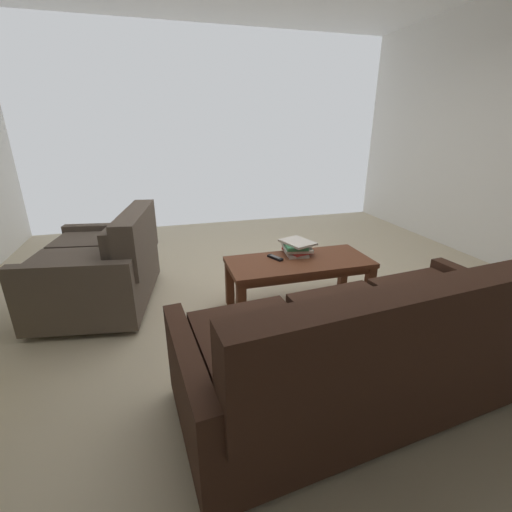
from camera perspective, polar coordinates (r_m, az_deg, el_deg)
ground_plane at (r=3.22m, az=2.73°, el=-7.74°), size 5.68×5.86×0.01m
sofa_main at (r=2.07m, az=18.27°, el=-14.50°), size 2.14×1.08×0.89m
loveseat_near at (r=3.33m, az=-23.92°, el=-1.62°), size 1.07×1.30×0.86m
coffee_table at (r=3.00m, az=7.12°, el=-1.92°), size 1.23×0.53×0.45m
book_stack at (r=3.10m, az=6.69°, el=1.49°), size 0.30×0.34×0.12m
tv_remote at (r=2.98m, az=3.26°, el=-0.27°), size 0.11×0.16×0.02m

